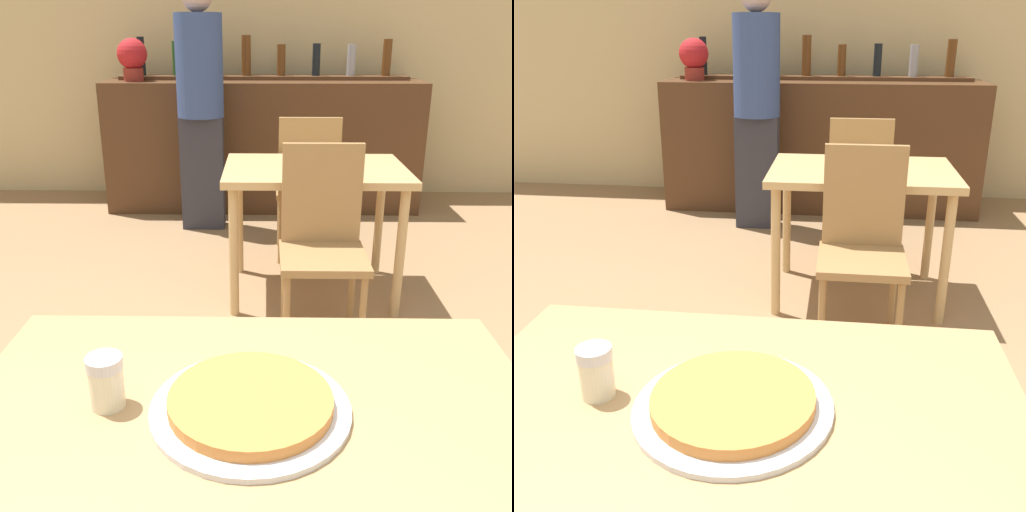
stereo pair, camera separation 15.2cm
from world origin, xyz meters
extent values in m
cube|color=#D1B784|center=(0.00, 4.48, 1.40)|extent=(8.00, 0.05, 2.80)
cube|color=#A87F51|center=(0.00, 0.00, 0.75)|extent=(1.11, 0.78, 0.04)
cylinder|color=#A87F51|center=(-0.49, 0.33, 0.36)|extent=(0.05, 0.05, 0.73)
cylinder|color=#A87F51|center=(0.49, 0.33, 0.36)|extent=(0.05, 0.05, 0.73)
cube|color=tan|center=(0.29, 2.19, 0.73)|extent=(0.98, 0.71, 0.04)
cylinder|color=tan|center=(-0.14, 1.90, 0.35)|extent=(0.05, 0.05, 0.71)
cylinder|color=tan|center=(0.72, 1.90, 0.35)|extent=(0.05, 0.05, 0.71)
cylinder|color=tan|center=(-0.14, 2.49, 0.35)|extent=(0.05, 0.05, 0.71)
cylinder|color=tan|center=(0.72, 2.49, 0.35)|extent=(0.05, 0.05, 0.71)
cube|color=#4C2D19|center=(0.00, 3.98, 0.53)|extent=(2.60, 0.56, 1.06)
cube|color=#4C2D19|center=(0.00, 4.12, 1.07)|extent=(2.39, 0.24, 0.03)
cylinder|color=black|center=(-1.02, 4.12, 1.24)|extent=(0.06, 0.06, 0.31)
cylinder|color=#1E5123|center=(-0.73, 4.12, 1.22)|extent=(0.07, 0.07, 0.27)
cylinder|color=black|center=(-0.44, 4.12, 1.25)|extent=(0.09, 0.09, 0.31)
cylinder|color=#5B3314|center=(-0.15, 4.12, 1.25)|extent=(0.08, 0.08, 0.32)
cylinder|color=#5B3314|center=(0.15, 4.12, 1.21)|extent=(0.07, 0.07, 0.25)
cylinder|color=black|center=(0.44, 4.12, 1.22)|extent=(0.07, 0.07, 0.25)
cylinder|color=#9999A3|center=(0.73, 4.12, 1.21)|extent=(0.07, 0.07, 0.25)
cylinder|color=#5B3314|center=(1.02, 4.12, 1.23)|extent=(0.07, 0.07, 0.29)
cube|color=olive|center=(0.29, 1.59, 0.45)|extent=(0.40, 0.40, 0.04)
cube|color=olive|center=(0.29, 1.77, 0.71)|extent=(0.38, 0.04, 0.48)
cylinder|color=olive|center=(0.12, 1.42, 0.22)|extent=(0.03, 0.03, 0.43)
cylinder|color=olive|center=(0.46, 1.42, 0.22)|extent=(0.03, 0.03, 0.43)
cylinder|color=olive|center=(0.12, 1.76, 0.22)|extent=(0.03, 0.03, 0.43)
cylinder|color=olive|center=(0.46, 1.76, 0.22)|extent=(0.03, 0.03, 0.43)
cube|color=olive|center=(0.29, 2.80, 0.45)|extent=(0.40, 0.40, 0.04)
cube|color=olive|center=(0.29, 2.62, 0.71)|extent=(0.38, 0.04, 0.48)
cylinder|color=olive|center=(0.46, 2.97, 0.22)|extent=(0.03, 0.03, 0.43)
cylinder|color=olive|center=(0.12, 2.97, 0.22)|extent=(0.03, 0.03, 0.43)
cylinder|color=olive|center=(0.46, 2.63, 0.22)|extent=(0.03, 0.03, 0.43)
cylinder|color=olive|center=(0.12, 2.63, 0.22)|extent=(0.03, 0.03, 0.43)
cylinder|color=silver|center=(0.00, 0.01, 0.77)|extent=(0.37, 0.37, 0.01)
cylinder|color=#CC7A38|center=(0.00, 0.01, 0.79)|extent=(0.31, 0.31, 0.02)
cylinder|color=beige|center=(-0.27, 0.03, 0.81)|extent=(0.06, 0.06, 0.08)
cylinder|color=silver|center=(-0.27, 0.03, 0.86)|extent=(0.07, 0.07, 0.02)
cube|color=#2D2D38|center=(-0.46, 3.40, 0.42)|extent=(0.32, 0.18, 0.85)
cylinder|color=#33477F|center=(-0.46, 3.40, 1.20)|extent=(0.34, 0.34, 0.71)
cylinder|color=maroon|center=(-1.05, 3.93, 1.11)|extent=(0.16, 0.16, 0.10)
sphere|color=red|center=(-1.05, 3.93, 1.27)|extent=(0.24, 0.24, 0.24)
camera|label=1|loc=(0.03, -0.87, 1.43)|focal=40.00mm
camera|label=2|loc=(0.18, -0.86, 1.43)|focal=40.00mm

